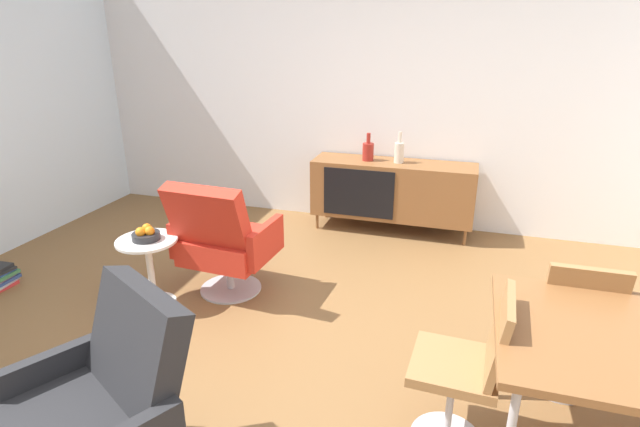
{
  "coord_description": "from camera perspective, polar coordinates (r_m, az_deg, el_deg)",
  "views": [
    {
      "loc": [
        0.88,
        -2.45,
        1.96
      ],
      "look_at": [
        0.02,
        0.39,
        0.85
      ],
      "focal_mm": 27.88,
      "sensor_mm": 36.0,
      "label": 1
    }
  ],
  "objects": [
    {
      "name": "vase_cobalt",
      "position": [
        4.98,
        5.54,
        7.16
      ],
      "size": [
        0.11,
        0.11,
        0.27
      ],
      "color": "maroon",
      "rests_on": "sideboard"
    },
    {
      "name": "side_table_round",
      "position": [
        3.89,
        -18.95,
        -5.5
      ],
      "size": [
        0.44,
        0.44,
        0.52
      ],
      "color": "white",
      "rests_on": "ground_plane"
    },
    {
      "name": "vase_sculptural_dark",
      "position": [
        4.92,
        9.07,
        7.0
      ],
      "size": [
        0.09,
        0.09,
        0.3
      ],
      "color": "beige",
      "rests_on": "sideboard"
    },
    {
      "name": "sideboard",
      "position": [
        5.03,
        8.29,
        2.75
      ],
      "size": [
        1.6,
        0.45,
        0.72
      ],
      "color": "brown",
      "rests_on": "ground_plane"
    },
    {
      "name": "ground_plane",
      "position": [
        3.26,
        -2.39,
        -16.42
      ],
      "size": [
        8.32,
        8.32,
        0.0
      ],
      "primitive_type": "plane",
      "color": "brown"
    },
    {
      "name": "dining_chair_back_left",
      "position": [
        3.08,
        27.09,
        -10.87
      ],
      "size": [
        0.4,
        0.43,
        0.86
      ],
      "color": "#9E7042",
      "rests_on": "ground_plane"
    },
    {
      "name": "armchair_black_shell",
      "position": [
        2.42,
        -23.58,
        -19.5
      ],
      "size": [
        0.88,
        0.87,
        0.95
      ],
      "color": "#262628",
      "rests_on": "ground_plane"
    },
    {
      "name": "fruit_bowl",
      "position": [
        3.8,
        -19.35,
        -2.26
      ],
      "size": [
        0.2,
        0.2,
        0.11
      ],
      "color": "#262628",
      "rests_on": "side_table_round"
    },
    {
      "name": "dining_chair_near_window",
      "position": [
        2.54,
        16.61,
        -16.33
      ],
      "size": [
        0.44,
        0.42,
        0.86
      ],
      "color": "#9E7042",
      "rests_on": "ground_plane"
    },
    {
      "name": "wall_back",
      "position": [
        5.16,
        7.22,
        14.16
      ],
      "size": [
        6.8,
        0.12,
        2.8
      ],
      "primitive_type": "cube",
      "color": "white",
      "rests_on": "ground_plane"
    },
    {
      "name": "lounge_chair_red",
      "position": [
        3.82,
        -11.13,
        -2.85
      ],
      "size": [
        0.75,
        0.69,
        0.95
      ],
      "color": "red",
      "rests_on": "ground_plane"
    }
  ]
}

